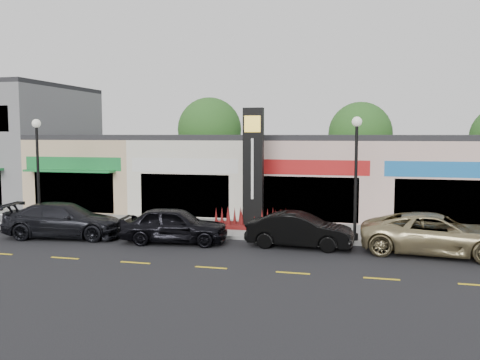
# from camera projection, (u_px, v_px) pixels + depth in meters

# --- Properties ---
(ground) EXTENTS (120.00, 120.00, 0.00)m
(ground) POSITION_uv_depth(u_px,v_px,m) (165.00, 246.00, 22.11)
(ground) COLOR black
(ground) RESTS_ON ground
(sidewalk) EXTENTS (52.00, 4.30, 0.15)m
(sidewalk) POSITION_uv_depth(u_px,v_px,m) (197.00, 227.00, 26.32)
(sidewalk) COLOR gray
(sidewalk) RESTS_ON ground
(curb) EXTENTS (52.00, 0.20, 0.15)m
(curb) POSITION_uv_depth(u_px,v_px,m) (182.00, 235.00, 24.14)
(curb) COLOR gray
(curb) RESTS_ON ground
(shop_beige) EXTENTS (7.00, 10.85, 4.80)m
(shop_beige) POSITION_uv_depth(u_px,v_px,m) (113.00, 170.00, 35.00)
(shop_beige) COLOR tan
(shop_beige) RESTS_ON ground
(shop_cream) EXTENTS (7.00, 10.01, 4.80)m
(shop_cream) POSITION_uv_depth(u_px,v_px,m) (210.00, 172.00, 33.35)
(shop_cream) COLOR silver
(shop_cream) RESTS_ON ground
(shop_pink_w) EXTENTS (7.00, 10.01, 4.80)m
(shop_pink_w) POSITION_uv_depth(u_px,v_px,m) (317.00, 174.00, 31.69)
(shop_pink_w) COLOR beige
(shop_pink_w) RESTS_ON ground
(shop_pink_e) EXTENTS (7.00, 10.01, 4.80)m
(shop_pink_e) POSITION_uv_depth(u_px,v_px,m) (436.00, 176.00, 30.03)
(shop_pink_e) COLOR beige
(shop_pink_e) RESTS_ON ground
(tree_rear_west) EXTENTS (5.20, 5.20, 7.83)m
(tree_rear_west) POSITION_uv_depth(u_px,v_px,m) (210.00, 130.00, 41.45)
(tree_rear_west) COLOR #382619
(tree_rear_west) RESTS_ON ground
(tree_rear_mid) EXTENTS (4.80, 4.80, 7.29)m
(tree_rear_mid) POSITION_uv_depth(u_px,v_px,m) (360.00, 134.00, 38.63)
(tree_rear_mid) COLOR #382619
(tree_rear_mid) RESTS_ON ground
(lamp_west_near) EXTENTS (0.44, 0.44, 5.47)m
(lamp_west_near) POSITION_uv_depth(u_px,v_px,m) (38.00, 161.00, 26.12)
(lamp_west_near) COLOR black
(lamp_west_near) RESTS_ON sidewalk
(lamp_east_near) EXTENTS (0.44, 0.44, 5.47)m
(lamp_east_near) POSITION_uv_depth(u_px,v_px,m) (356.00, 166.00, 22.32)
(lamp_east_near) COLOR black
(lamp_east_near) RESTS_ON sidewalk
(pylon_sign) EXTENTS (4.20, 1.30, 6.00)m
(pylon_sign) POSITION_uv_depth(u_px,v_px,m) (253.00, 186.00, 25.26)
(pylon_sign) COLOR #4F0D0E
(pylon_sign) RESTS_ON sidewalk
(car_dark_sedan) EXTENTS (3.07, 5.89, 1.63)m
(car_dark_sedan) POSITION_uv_depth(u_px,v_px,m) (64.00, 220.00, 23.87)
(car_dark_sedan) COLOR black
(car_dark_sedan) RESTS_ON ground
(car_black_sedan) EXTENTS (2.43, 4.94, 1.62)m
(car_black_sedan) POSITION_uv_depth(u_px,v_px,m) (175.00, 225.00, 22.65)
(car_black_sedan) COLOR black
(car_black_sedan) RESTS_ON ground
(car_black_conv) EXTENTS (1.79, 4.59, 1.49)m
(car_black_conv) POSITION_uv_depth(u_px,v_px,m) (300.00, 230.00, 21.76)
(car_black_conv) COLOR black
(car_black_conv) RESTS_ON ground
(car_gold_suv) EXTENTS (3.31, 6.18, 1.65)m
(car_gold_suv) POSITION_uv_depth(u_px,v_px,m) (436.00, 234.00, 20.51)
(car_gold_suv) COLOR #9B8C62
(car_gold_suv) RESTS_ON ground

